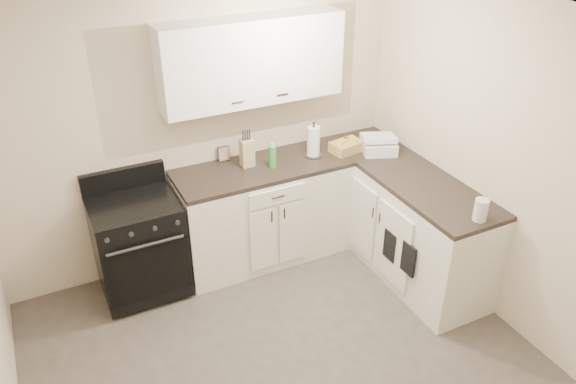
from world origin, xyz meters
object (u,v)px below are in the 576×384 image
paper_towel (313,142)px  countertop_grill (379,146)px  wicker_basket (347,147)px  knife_block (247,153)px  stove (139,247)px

paper_towel → countertop_grill: 0.62m
paper_towel → wicker_basket: 0.34m
paper_towel → knife_block: bearing=172.2°
knife_block → paper_towel: size_ratio=0.88×
stove → knife_block: knife_block is taller
wicker_basket → countertop_grill: countertop_grill is taller
stove → knife_block: size_ratio=3.43×
knife_block → paper_towel: bearing=-6.8°
stove → wicker_basket: size_ratio=2.91×
knife_block → paper_towel: (0.61, -0.08, 0.02)m
stove → wicker_basket: wicker_basket is taller
paper_towel → countertop_grill: paper_towel is taller
wicker_basket → paper_towel: bearing=169.3°
knife_block → paper_towel: 0.61m
stove → countertop_grill: bearing=-4.8°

